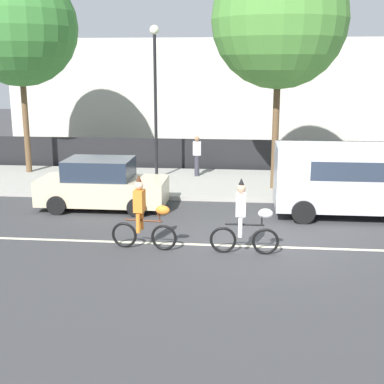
{
  "coord_description": "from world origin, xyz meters",
  "views": [
    {
      "loc": [
        -0.42,
        -13.7,
        4.62
      ],
      "look_at": [
        -1.89,
        1.2,
        1.0
      ],
      "focal_mm": 50.0,
      "sensor_mm": 36.0,
      "label": 1
    }
  ],
  "objects_px": {
    "parade_cyclist_orange": "(144,217)",
    "parade_cyclist_zebra": "(245,221)",
    "street_lamp_post": "(155,80)",
    "parked_car_beige": "(102,185)",
    "pedestrian_onlooker": "(197,155)",
    "parked_van_silver": "(360,175)"
  },
  "relations": [
    {
      "from": "parade_cyclist_orange",
      "to": "parade_cyclist_zebra",
      "type": "distance_m",
      "value": 2.54
    },
    {
      "from": "parade_cyclist_orange",
      "to": "street_lamp_post",
      "type": "distance_m",
      "value": 8.54
    },
    {
      "from": "parade_cyclist_zebra",
      "to": "street_lamp_post",
      "type": "bearing_deg",
      "value": 113.83
    },
    {
      "from": "parked_car_beige",
      "to": "street_lamp_post",
      "type": "height_order",
      "value": "street_lamp_post"
    },
    {
      "from": "parade_cyclist_orange",
      "to": "pedestrian_onlooker",
      "type": "bearing_deg",
      "value": 86.07
    },
    {
      "from": "parked_van_silver",
      "to": "pedestrian_onlooker",
      "type": "height_order",
      "value": "parked_van_silver"
    },
    {
      "from": "parade_cyclist_zebra",
      "to": "parked_car_beige",
      "type": "height_order",
      "value": "parade_cyclist_zebra"
    },
    {
      "from": "parked_van_silver",
      "to": "pedestrian_onlooker",
      "type": "relative_size",
      "value": 3.09
    },
    {
      "from": "parade_cyclist_orange",
      "to": "parked_van_silver",
      "type": "height_order",
      "value": "parked_van_silver"
    },
    {
      "from": "parked_van_silver",
      "to": "parked_car_beige",
      "type": "height_order",
      "value": "parked_van_silver"
    },
    {
      "from": "parade_cyclist_orange",
      "to": "pedestrian_onlooker",
      "type": "relative_size",
      "value": 1.19
    },
    {
      "from": "parked_van_silver",
      "to": "parked_car_beige",
      "type": "relative_size",
      "value": 1.22
    },
    {
      "from": "street_lamp_post",
      "to": "pedestrian_onlooker",
      "type": "xyz_separation_m",
      "value": [
        1.56,
        0.59,
        -2.97
      ]
    },
    {
      "from": "pedestrian_onlooker",
      "to": "parked_car_beige",
      "type": "bearing_deg",
      "value": -119.27
    },
    {
      "from": "parade_cyclist_orange",
      "to": "parade_cyclist_zebra",
      "type": "xyz_separation_m",
      "value": [
        2.54,
        -0.1,
        0.0
      ]
    },
    {
      "from": "parked_car_beige",
      "to": "street_lamp_post",
      "type": "xyz_separation_m",
      "value": [
        1.1,
        4.16,
        3.21
      ]
    },
    {
      "from": "parade_cyclist_zebra",
      "to": "street_lamp_post",
      "type": "relative_size",
      "value": 0.33
    },
    {
      "from": "parked_van_silver",
      "to": "street_lamp_post",
      "type": "distance_m",
      "value": 8.62
    },
    {
      "from": "parade_cyclist_orange",
      "to": "street_lamp_post",
      "type": "height_order",
      "value": "street_lamp_post"
    },
    {
      "from": "pedestrian_onlooker",
      "to": "parked_van_silver",
      "type": "bearing_deg",
      "value": -41.5
    },
    {
      "from": "pedestrian_onlooker",
      "to": "parade_cyclist_orange",
      "type": "bearing_deg",
      "value": -93.93
    },
    {
      "from": "parked_van_silver",
      "to": "parked_car_beige",
      "type": "distance_m",
      "value": 8.12
    }
  ]
}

